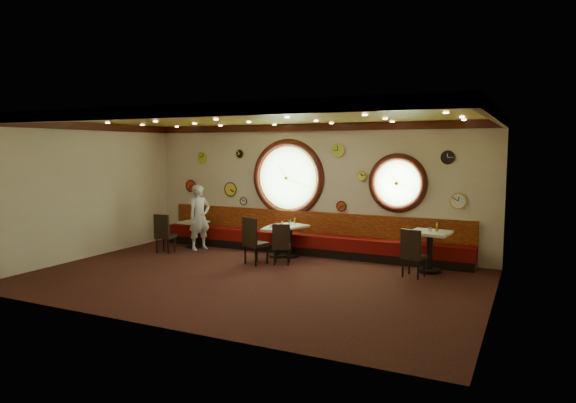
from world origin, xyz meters
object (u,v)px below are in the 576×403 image
Objects in this scene: table_d at (430,246)px; condiment_a_salt at (192,219)px; condiment_c_bottle at (295,221)px; chair_b at (253,238)px; condiment_a_bottle at (195,218)px; condiment_d_bottle at (437,227)px; waiter at (200,217)px; chair_d at (412,250)px; table_c at (290,237)px; condiment_a_pepper at (192,219)px; chair_a at (164,231)px; condiment_b_pepper at (277,225)px; condiment_b_salt at (274,226)px; chair_c at (281,241)px; table_b at (277,239)px; table_a at (193,231)px; condiment_c_pepper at (289,223)px; condiment_d_pepper at (431,230)px; condiment_c_salt at (291,222)px; condiment_d_salt at (429,229)px; condiment_b_bottle at (282,225)px.

condiment_a_salt is at bearing 179.20° from table_d.
condiment_c_bottle reaches higher than table_d.
condiment_a_bottle is at bearing 173.89° from chair_b.
waiter reaches higher than condiment_d_bottle.
table_d is at bearing 81.66° from chair_d.
condiment_a_pepper is at bearing -178.69° from table_c.
chair_a is 5.32× the size of condiment_b_pepper.
chair_b is at bearing -23.42° from condiment_a_pepper.
table_d reaches higher than condiment_b_salt.
chair_c is at bearing -166.47° from chair_d.
waiter is (-2.21, -0.04, 0.39)m from table_b.
condiment_a_bottle is at bearing 177.29° from condiment_b_pepper.
chair_c is at bearing -15.17° from table_a.
condiment_d_bottle is at bearing -0.20° from condiment_c_pepper.
condiment_d_pepper reaches higher than condiment_c_pepper.
condiment_a_pepper is at bearing 178.60° from condiment_d_pepper.
condiment_b_pepper reaches higher than table_b.
waiter is at bearing -178.43° from condiment_d_bottle.
condiment_c_pepper is (0.37, 1.08, 0.21)m from chair_b.
condiment_c_salt reaches higher than condiment_a_salt.
table_b is 4.69× the size of condiment_a_bottle.
table_b is at bearing 179.25° from condiment_d_pepper.
table_a is 3.10m from chair_c.
condiment_c_bottle is (-3.24, 0.22, 0.30)m from table_d.
chair_b is (-0.13, -0.95, 0.16)m from table_b.
chair_d reaches higher than table_c.
table_c is at bearing 177.96° from table_d.
condiment_d_salt is 0.80× the size of condiment_b_pepper.
table_c is 0.36m from condiment_b_bottle.
table_b is at bearing -3.01° from condiment_a_salt.
condiment_d_bottle is at bearing 0.12° from table_a.
condiment_c_salt is 2.80m from condiment_a_pepper.
condiment_c_pepper reaches higher than condiment_b_pepper.
condiment_b_pepper reaches higher than condiment_b_salt.
waiter is (0.34, -0.15, 0.10)m from condiment_a_pepper.
chair_c is at bearing 41.10° from chair_b.
condiment_b_bottle is (-3.43, -0.04, -0.13)m from condiment_d_salt.
chair_b is at bearing -164.86° from table_d.
table_a is 2.66m from condiment_b_bottle.
condiment_b_pepper is 2.19m from waiter.
condiment_b_salt is 3.78m from condiment_d_bottle.
chair_a is 6.66× the size of condiment_a_salt.
chair_d reaches higher than condiment_c_pepper.
condiment_d_salt is at bearing -3.30° from condiment_c_salt.
condiment_b_pepper is (2.55, -0.11, 0.03)m from condiment_a_salt.
condiment_a_bottle is (-2.71, -0.12, -0.06)m from condiment_c_salt.
table_a is 6.36× the size of condiment_c_pepper.
condiment_d_pepper is at bearing -1.77° from condiment_a_bottle.
table_d is 5.90× the size of condiment_b_bottle.
table_c is (2.78, 0.06, 0.05)m from table_a.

